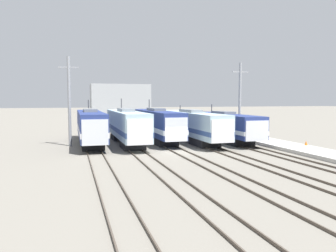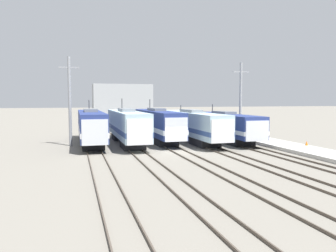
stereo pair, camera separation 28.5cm
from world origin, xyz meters
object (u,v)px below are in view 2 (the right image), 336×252
at_px(locomotive_far_left, 91,126).
at_px(locomotive_center_right, 192,125).
at_px(locomotive_center_left, 127,126).
at_px(catenary_tower_right, 241,100).
at_px(locomotive_center, 157,124).
at_px(locomotive_far_right, 225,126).
at_px(catenary_tower_left, 70,100).
at_px(traffic_cone, 307,143).

distance_m(locomotive_far_left, locomotive_center_right, 12.80).
bearing_deg(locomotive_far_left, locomotive_center_right, -3.80).
bearing_deg(locomotive_center_right, locomotive_center_left, -179.02).
distance_m(locomotive_center_right, catenary_tower_right, 7.70).
bearing_deg(locomotive_center_right, locomotive_center, 159.16).
height_order(locomotive_center_left, locomotive_far_right, locomotive_center_left).
relative_size(locomotive_far_right, catenary_tower_left, 1.61).
bearing_deg(locomotive_center_right, catenary_tower_left, 179.24).
xyz_separation_m(catenary_tower_left, catenary_tower_right, (22.15, 0.00, 0.00)).
xyz_separation_m(locomotive_far_right, traffic_cone, (5.69, -8.63, -1.40)).
bearing_deg(locomotive_center_left, catenary_tower_right, 1.28).
distance_m(locomotive_center_right, locomotive_far_right, 4.34).
height_order(locomotive_center_right, catenary_tower_left, catenary_tower_left).
bearing_deg(locomotive_far_left, traffic_cone, -24.43).
height_order(locomotive_far_left, locomotive_far_right, locomotive_far_left).
xyz_separation_m(locomotive_center_right, traffic_cone, (9.95, -9.47, -1.52)).
height_order(locomotive_center_left, locomotive_center_right, locomotive_center_left).
height_order(locomotive_center_left, catenary_tower_left, catenary_tower_left).
xyz_separation_m(locomotive_center, catenary_tower_right, (11.24, -1.42, 3.15)).
bearing_deg(locomotive_far_right, locomotive_far_left, 174.31).
relative_size(locomotive_center_right, traffic_cone, 39.16).
xyz_separation_m(locomotive_far_left, traffic_cone, (22.73, -10.32, -1.59)).
xyz_separation_m(locomotive_center_right, catenary_tower_left, (-15.16, 0.20, 3.24)).
relative_size(catenary_tower_right, traffic_cone, 21.02).
bearing_deg(catenary_tower_left, catenary_tower_right, 0.00).
bearing_deg(locomotive_far_left, catenary_tower_left, -164.88).
bearing_deg(traffic_cone, locomotive_center_left, 153.20).
bearing_deg(catenary_tower_left, traffic_cone, -21.07).
bearing_deg(locomotive_center_right, locomotive_far_right, -11.28).
distance_m(locomotive_far_left, locomotive_center_left, 4.37).
height_order(locomotive_far_left, locomotive_center_right, locomotive_far_left).
xyz_separation_m(locomotive_far_right, catenary_tower_left, (-19.42, 1.05, 3.35)).
distance_m(locomotive_center, locomotive_center_right, 4.56).
bearing_deg(locomotive_far_right, catenary_tower_right, 21.09).
xyz_separation_m(catenary_tower_right, traffic_cone, (2.97, -9.68, -4.76)).
xyz_separation_m(locomotive_center_left, catenary_tower_right, (15.50, 0.35, 3.14)).
bearing_deg(locomotive_center_right, catenary_tower_right, 1.65).
xyz_separation_m(locomotive_far_right, catenary_tower_right, (2.72, 1.05, 3.35)).
relative_size(locomotive_center_left, locomotive_center, 0.98).
bearing_deg(locomotive_center_right, traffic_cone, -43.59).
xyz_separation_m(locomotive_center, catenary_tower_left, (-10.91, -1.42, 3.15)).
xyz_separation_m(locomotive_far_left, locomotive_center_right, (12.77, -0.85, -0.08)).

